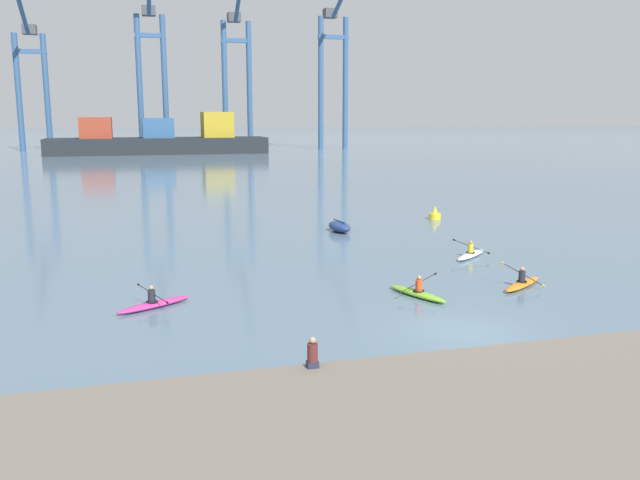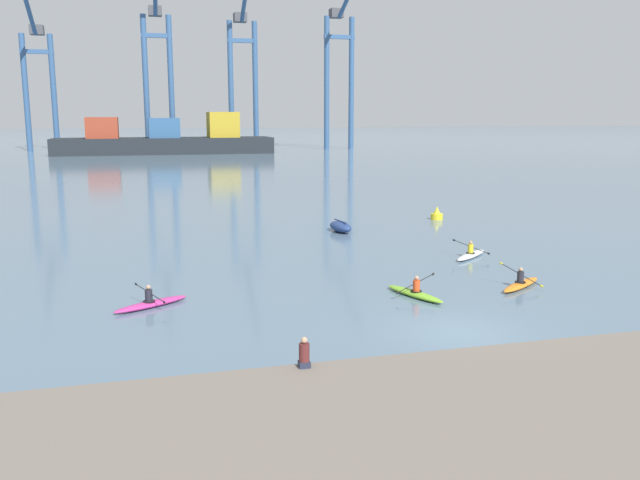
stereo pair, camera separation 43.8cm
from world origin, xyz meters
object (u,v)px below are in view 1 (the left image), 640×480
container_barge (160,140)px  seated_onlooker (313,354)px  capsized_dinghy (339,227)px  gantry_crane_west_mid (151,62)px  channel_buoy (435,215)px  kayak_magenta (154,304)px  gantry_crane_west (31,71)px  kayak_orange (522,283)px  kayak_white (471,254)px  gantry_crane_east (334,61)px  gantry_crane_east_mid (237,63)px  kayak_lime (417,293)px

container_barge → seated_onlooker: 123.62m
container_barge → capsized_dinghy: size_ratio=15.98×
gantry_crane_west_mid → seated_onlooker: size_ratio=42.99×
channel_buoy → kayak_magenta: size_ratio=0.31×
gantry_crane_west → capsized_dinghy: bearing=-73.9°
container_barge → kayak_magenta: container_barge is taller
container_barge → kayak_orange: size_ratio=13.87×
gantry_crane_west → seated_onlooker: gantry_crane_west is taller
kayak_white → kayak_magenta: bearing=-162.5°
seated_onlooker → gantry_crane_west: bearing=99.9°
gantry_crane_east → kayak_orange: 126.79m
channel_buoy → kayak_orange: (-4.88, -19.62, -0.19)m
gantry_crane_west_mid → kayak_white: (12.86, -117.36, -18.61)m
gantry_crane_east → kayak_white: (-27.05, -115.60, -19.53)m
gantry_crane_east_mid → kayak_lime: 128.81m
capsized_dinghy → kayak_white: kayak_white is taller
container_barge → gantry_crane_east_mid: (17.97, 11.83, 16.53)m
gantry_crane_west_mid → kayak_orange: size_ratio=12.29×
capsized_dinghy → seated_onlooker: 26.57m
gantry_crane_east_mid → seated_onlooker: size_ratio=45.10×
gantry_crane_west → gantry_crane_east_mid: 43.49m
container_barge → gantry_crane_west: gantry_crane_west is taller
kayak_orange → seated_onlooker: 15.19m
kayak_white → kayak_orange: kayak_orange is taller
gantry_crane_west_mid → kayak_lime: gantry_crane_west_mid is taller
kayak_orange → seated_onlooker: (-12.31, -8.84, 0.97)m
capsized_dinghy → channel_buoy: 9.20m
gantry_crane_east → capsized_dinghy: size_ratio=14.11×
gantry_crane_west → kayak_lime: gantry_crane_west is taller
kayak_lime → gantry_crane_west_mid: bearing=93.1°
seated_onlooker → gantry_crane_west_mid: bearing=89.8°
gantry_crane_east_mid → channel_buoy: bearing=-91.0°
container_barge → gantry_crane_east: bearing=10.6°
capsized_dinghy → gantry_crane_west: bearing=106.1°
kayak_white → kayak_lime: 9.16m
gantry_crane_east_mid → gantry_crane_west: bearing=175.5°
kayak_white → kayak_orange: size_ratio=0.96×
gantry_crane_east → channel_buoy: gantry_crane_east is taller
kayak_magenta → gantry_crane_west: bearing=98.9°
kayak_magenta → capsized_dinghy: bearing=50.2°
channel_buoy → kayak_white: 13.69m
gantry_crane_west → kayak_white: 130.15m
gantry_crane_west → gantry_crane_east: 65.09m
kayak_magenta → kayak_orange: 16.39m
channel_buoy → kayak_lime: size_ratio=0.29×
gantry_crane_west_mid → gantry_crane_east: 39.96m
kayak_magenta → kayak_orange: (16.36, -1.09, 0.00)m
capsized_dinghy → kayak_magenta: (-12.66, -15.19, -0.18)m
kayak_magenta → kayak_orange: size_ratio=1.03×
container_barge → kayak_white: bearing=-83.6°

